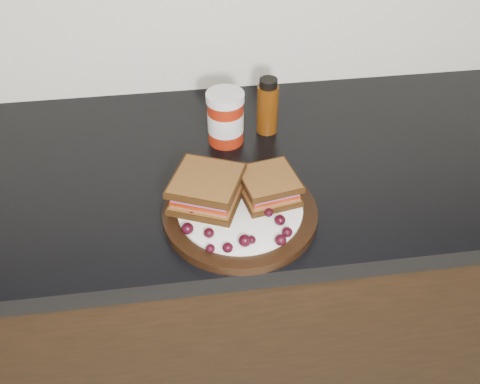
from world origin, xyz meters
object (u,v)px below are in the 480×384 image
at_px(sandwich_left, 207,189).
at_px(oil_bottle, 268,106).
at_px(plate, 240,213).
at_px(condiment_jar, 225,118).

bearing_deg(sandwich_left, oil_bottle, 80.51).
bearing_deg(plate, condiment_jar, 89.43).
bearing_deg(condiment_jar, plate, -90.57).
xyz_separation_m(condiment_jar, oil_bottle, (0.09, 0.03, 0.01)).
xyz_separation_m(plate, condiment_jar, (0.00, 0.24, 0.05)).
bearing_deg(sandwich_left, plate, -2.02).
relative_size(condiment_jar, oil_bottle, 0.92).
relative_size(sandwich_left, oil_bottle, 0.93).
relative_size(plate, oil_bottle, 2.21).
bearing_deg(sandwich_left, condiment_jar, 97.57).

